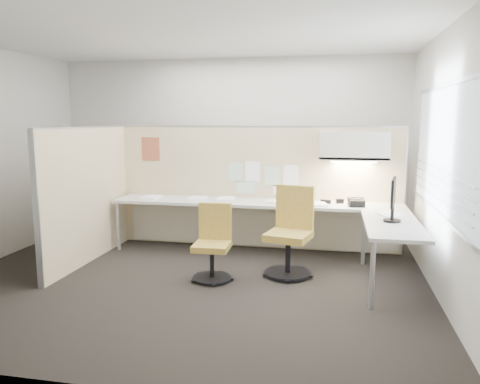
% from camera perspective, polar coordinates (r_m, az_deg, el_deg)
% --- Properties ---
extents(floor, '(5.50, 4.50, 0.01)m').
position_cam_1_polar(floor, '(5.61, -6.45, -10.62)').
color(floor, black).
rests_on(floor, ground).
extents(ceiling, '(5.50, 4.50, 0.01)m').
position_cam_1_polar(ceiling, '(5.37, -7.01, 18.93)').
color(ceiling, white).
rests_on(ceiling, wall_back).
extents(wall_back, '(5.50, 0.02, 2.80)m').
position_cam_1_polar(wall_back, '(7.47, -1.32, 5.34)').
color(wall_back, beige).
rests_on(wall_back, ground).
extents(wall_front, '(5.50, 0.02, 2.80)m').
position_cam_1_polar(wall_front, '(3.26, -19.11, 0.24)').
color(wall_front, beige).
rests_on(wall_front, ground).
extents(wall_right, '(0.02, 4.50, 2.80)m').
position_cam_1_polar(wall_right, '(5.16, 23.73, 3.00)').
color(wall_right, beige).
rests_on(wall_right, ground).
extents(window_pane, '(0.01, 2.80, 1.30)m').
position_cam_1_polar(window_pane, '(5.15, 23.56, 4.67)').
color(window_pane, '#9AA5B3').
rests_on(window_pane, wall_right).
extents(partition_back, '(4.10, 0.06, 1.75)m').
position_cam_1_polar(partition_back, '(6.79, 2.01, 0.52)').
color(partition_back, '#CFB68F').
rests_on(partition_back, floor).
extents(partition_left, '(0.06, 2.20, 1.75)m').
position_cam_1_polar(partition_left, '(6.44, -18.01, -0.38)').
color(partition_left, '#CFB68F').
rests_on(partition_left, floor).
extents(desk, '(4.00, 2.07, 0.73)m').
position_cam_1_polar(desk, '(6.32, 4.69, -2.65)').
color(desk, beige).
rests_on(desk, floor).
extents(overhead_bin, '(0.90, 0.36, 0.38)m').
position_cam_1_polar(overhead_bin, '(6.43, 13.73, 5.49)').
color(overhead_bin, beige).
rests_on(overhead_bin, partition_back).
extents(task_light_strip, '(0.60, 0.06, 0.02)m').
position_cam_1_polar(task_light_strip, '(6.44, 13.66, 3.63)').
color(task_light_strip, '#FFEABF').
rests_on(task_light_strip, overhead_bin).
extents(pinned_papers, '(1.01, 0.00, 0.47)m').
position_cam_1_polar(pinned_papers, '(6.72, 2.64, 1.79)').
color(pinned_papers, '#8CBF8C').
rests_on(pinned_papers, partition_back).
extents(poster, '(0.28, 0.00, 0.35)m').
position_cam_1_polar(poster, '(7.14, -10.84, 5.18)').
color(poster, '#E64F1D').
rests_on(poster, partition_back).
extents(chair_left, '(0.46, 0.46, 0.87)m').
position_cam_1_polar(chair_left, '(5.51, -3.32, -6.46)').
color(chair_left, black).
rests_on(chair_left, floor).
extents(chair_right, '(0.59, 0.61, 1.05)m').
position_cam_1_polar(chair_right, '(5.67, 6.16, -5.17)').
color(chair_right, black).
rests_on(chair_right, floor).
extents(monitor, '(0.19, 0.46, 0.48)m').
position_cam_1_polar(monitor, '(5.44, 18.16, -0.59)').
color(monitor, black).
rests_on(monitor, desk).
extents(phone, '(0.23, 0.22, 0.12)m').
position_cam_1_polar(phone, '(6.31, 13.95, -1.23)').
color(phone, black).
rests_on(phone, desk).
extents(stapler, '(0.15, 0.08, 0.05)m').
position_cam_1_polar(stapler, '(6.44, 10.41, -1.16)').
color(stapler, black).
rests_on(stapler, desk).
extents(tape_dispenser, '(0.11, 0.08, 0.06)m').
position_cam_1_polar(tape_dispenser, '(6.49, 12.08, -1.09)').
color(tape_dispenser, black).
rests_on(tape_dispenser, desk).
extents(coat_hook, '(0.18, 0.41, 1.25)m').
position_cam_1_polar(coat_hook, '(5.91, -21.83, 4.06)').
color(coat_hook, silver).
rests_on(coat_hook, partition_left).
extents(paper_stack_0, '(0.24, 0.31, 0.03)m').
position_cam_1_polar(paper_stack_0, '(6.85, -10.73, -0.64)').
color(paper_stack_0, white).
rests_on(paper_stack_0, desk).
extents(paper_stack_1, '(0.23, 0.30, 0.02)m').
position_cam_1_polar(paper_stack_1, '(6.74, -5.12, -0.74)').
color(paper_stack_1, white).
rests_on(paper_stack_1, desk).
extents(paper_stack_2, '(0.26, 0.32, 0.04)m').
position_cam_1_polar(paper_stack_2, '(6.52, -1.71, -0.92)').
color(paper_stack_2, white).
rests_on(paper_stack_2, desk).
extents(paper_stack_3, '(0.29, 0.34, 0.02)m').
position_cam_1_polar(paper_stack_3, '(6.48, 4.45, -1.12)').
color(paper_stack_3, white).
rests_on(paper_stack_3, desk).
extents(paper_stack_4, '(0.29, 0.34, 0.03)m').
position_cam_1_polar(paper_stack_4, '(6.30, 9.43, -1.47)').
color(paper_stack_4, white).
rests_on(paper_stack_4, desk).
extents(paper_stack_5, '(0.31, 0.36, 0.02)m').
position_cam_1_polar(paper_stack_5, '(5.86, 17.70, -2.59)').
color(paper_stack_5, white).
rests_on(paper_stack_5, desk).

